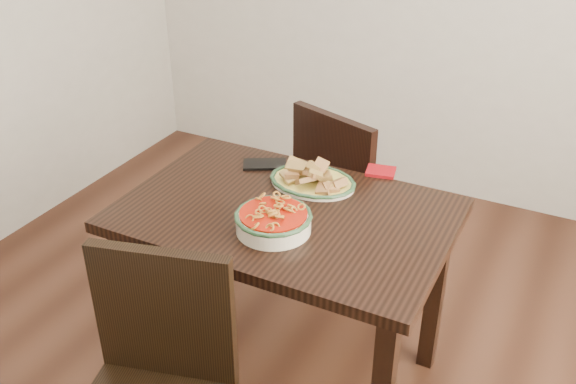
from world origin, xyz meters
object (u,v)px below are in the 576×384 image
at_px(dining_table, 285,236).
at_px(fish_plate, 313,174).
at_px(chair_near, 155,384).
at_px(noodle_bowl, 273,219).
at_px(smartphone, 265,164).
at_px(chair_far, 347,192).

xyz_separation_m(dining_table, fish_plate, (0.01, 0.21, 0.15)).
bearing_deg(chair_near, noodle_bowl, 63.81).
xyz_separation_m(dining_table, noodle_bowl, (0.02, -0.13, 0.15)).
bearing_deg(noodle_bowl, smartphone, 122.27).
height_order(chair_far, chair_near, same).
height_order(dining_table, noodle_bowl, noodle_bowl).
distance_m(chair_far, smartphone, 0.49).
height_order(dining_table, smartphone, smartphone).
xyz_separation_m(chair_near, smartphone, (-0.14, 0.92, 0.26)).
distance_m(dining_table, chair_near, 0.68).
relative_size(chair_near, noodle_bowl, 3.51).
height_order(dining_table, chair_far, chair_far).
distance_m(dining_table, fish_plate, 0.26).
bearing_deg(fish_plate, chair_near, -95.94).
bearing_deg(dining_table, fish_plate, 88.12).
relative_size(dining_table, noodle_bowl, 4.41).
bearing_deg(chair_far, chair_near, 105.87).
bearing_deg(smartphone, chair_near, -110.43).
relative_size(dining_table, fish_plate, 3.52).
bearing_deg(noodle_bowl, dining_table, 100.39).
bearing_deg(smartphone, noodle_bowl, -86.82).
bearing_deg(chair_far, smartphone, 79.60).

